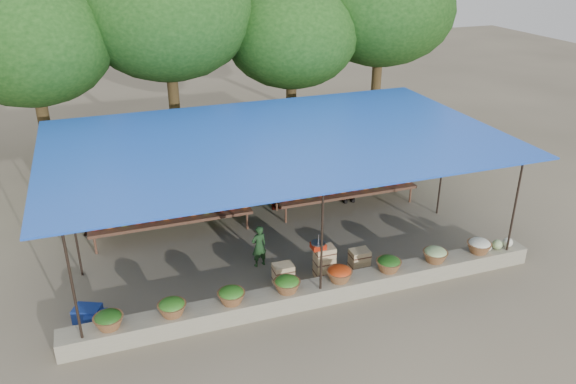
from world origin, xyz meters
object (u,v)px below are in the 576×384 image
object	(u,v)px
weighing_scale	(318,245)
vendor_seated	(259,246)
blue_crate_front	(88,314)
blue_crate_back	(97,319)
crate_counter	(323,265)

from	to	relation	value
weighing_scale	vendor_seated	bearing A→B (deg)	140.00
blue_crate_front	blue_crate_back	xyz separation A→B (m)	(0.16, -0.22, -0.02)
blue_crate_front	blue_crate_back	distance (m)	0.27
crate_counter	blue_crate_back	world-z (taller)	crate_counter
blue_crate_back	blue_crate_front	bearing A→B (deg)	133.43
vendor_seated	weighing_scale	bearing A→B (deg)	127.87
crate_counter	blue_crate_back	size ratio (longest dim) A/B	5.12
crate_counter	weighing_scale	world-z (taller)	weighing_scale
crate_counter	blue_crate_front	size ratio (longest dim) A/B	4.42
vendor_seated	blue_crate_front	distance (m)	4.04
weighing_scale	blue_crate_front	size ratio (longest dim) A/B	0.67
blue_crate_front	crate_counter	bearing A→B (deg)	23.82
blue_crate_front	blue_crate_back	size ratio (longest dim) A/B	1.16
vendor_seated	blue_crate_back	distance (m)	3.94
crate_counter	vendor_seated	size ratio (longest dim) A/B	2.22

